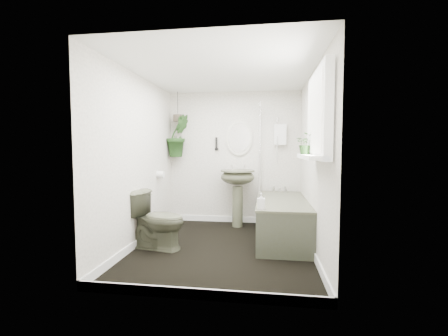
# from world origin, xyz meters

# --- Properties ---
(floor) EXTENTS (2.30, 2.80, 0.02)m
(floor) POSITION_xyz_m (0.00, 0.00, -0.01)
(floor) COLOR black
(floor) RESTS_ON ground
(ceiling) EXTENTS (2.30, 2.80, 0.02)m
(ceiling) POSITION_xyz_m (0.00, 0.00, 2.31)
(ceiling) COLOR white
(ceiling) RESTS_ON ground
(wall_back) EXTENTS (2.30, 0.02, 2.30)m
(wall_back) POSITION_xyz_m (0.00, 1.41, 1.15)
(wall_back) COLOR white
(wall_back) RESTS_ON ground
(wall_front) EXTENTS (2.30, 0.02, 2.30)m
(wall_front) POSITION_xyz_m (0.00, -1.41, 1.15)
(wall_front) COLOR white
(wall_front) RESTS_ON ground
(wall_left) EXTENTS (0.02, 2.80, 2.30)m
(wall_left) POSITION_xyz_m (-1.16, 0.00, 1.15)
(wall_left) COLOR white
(wall_left) RESTS_ON ground
(wall_right) EXTENTS (0.02, 2.80, 2.30)m
(wall_right) POSITION_xyz_m (1.16, 0.00, 1.15)
(wall_right) COLOR white
(wall_right) RESTS_ON ground
(skirting) EXTENTS (2.30, 2.80, 0.10)m
(skirting) POSITION_xyz_m (0.00, 0.00, 0.05)
(skirting) COLOR white
(skirting) RESTS_ON floor
(bathtub) EXTENTS (0.72, 1.72, 0.58)m
(bathtub) POSITION_xyz_m (0.80, 0.50, 0.29)
(bathtub) COLOR #4A4D39
(bathtub) RESTS_ON floor
(bath_screen) EXTENTS (0.04, 0.72, 1.40)m
(bath_screen) POSITION_xyz_m (0.47, 0.99, 1.28)
(bath_screen) COLOR silver
(bath_screen) RESTS_ON bathtub
(shower_box) EXTENTS (0.20, 0.10, 0.35)m
(shower_box) POSITION_xyz_m (0.80, 1.34, 1.55)
(shower_box) COLOR white
(shower_box) RESTS_ON wall_back
(oval_mirror) EXTENTS (0.46, 0.03, 0.62)m
(oval_mirror) POSITION_xyz_m (0.10, 1.37, 1.50)
(oval_mirror) COLOR beige
(oval_mirror) RESTS_ON wall_back
(wall_sconce) EXTENTS (0.04, 0.04, 0.22)m
(wall_sconce) POSITION_xyz_m (-0.30, 1.36, 1.40)
(wall_sconce) COLOR black
(wall_sconce) RESTS_ON wall_back
(toilet_roll_holder) EXTENTS (0.11, 0.11, 0.11)m
(toilet_roll_holder) POSITION_xyz_m (-1.10, 0.70, 0.90)
(toilet_roll_holder) COLOR white
(toilet_roll_holder) RESTS_ON wall_left
(window_recess) EXTENTS (0.08, 1.00, 0.90)m
(window_recess) POSITION_xyz_m (1.09, -0.70, 1.65)
(window_recess) COLOR white
(window_recess) RESTS_ON wall_right
(window_sill) EXTENTS (0.18, 1.00, 0.04)m
(window_sill) POSITION_xyz_m (1.02, -0.70, 1.23)
(window_sill) COLOR white
(window_sill) RESTS_ON wall_right
(window_blinds) EXTENTS (0.01, 0.86, 0.76)m
(window_blinds) POSITION_xyz_m (1.04, -0.70, 1.65)
(window_blinds) COLOR white
(window_blinds) RESTS_ON wall_right
(toilet) EXTENTS (0.81, 0.56, 0.76)m
(toilet) POSITION_xyz_m (-0.85, -0.13, 0.38)
(toilet) COLOR #4A4D39
(toilet) RESTS_ON floor
(pedestal_sink) EXTENTS (0.57, 0.48, 0.96)m
(pedestal_sink) POSITION_xyz_m (0.10, 1.10, 0.48)
(pedestal_sink) COLOR #4A4D39
(pedestal_sink) RESTS_ON floor
(sill_plant) EXTENTS (0.24, 0.22, 0.24)m
(sill_plant) POSITION_xyz_m (1.00, -0.44, 1.37)
(sill_plant) COLOR black
(sill_plant) RESTS_ON window_sill
(hanging_plant) EXTENTS (0.52, 0.51, 0.74)m
(hanging_plant) POSITION_xyz_m (-0.97, 1.25, 1.54)
(hanging_plant) COLOR black
(hanging_plant) RESTS_ON ceiling
(soap_bottle) EXTENTS (0.09, 0.09, 0.20)m
(soap_bottle) POSITION_xyz_m (0.51, -0.24, 0.68)
(soap_bottle) COLOR black
(soap_bottle) RESTS_ON bathtub
(hanging_pot) EXTENTS (0.16, 0.16, 0.12)m
(hanging_pot) POSITION_xyz_m (-0.97, 1.25, 1.84)
(hanging_pot) COLOR #493E32
(hanging_pot) RESTS_ON ceiling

